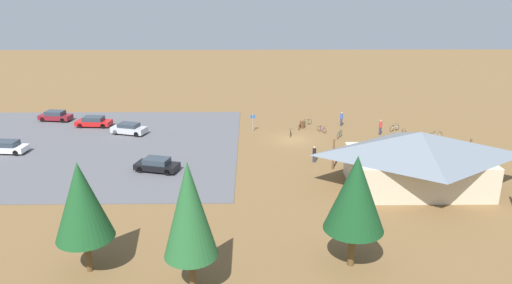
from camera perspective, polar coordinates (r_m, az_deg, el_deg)
The scene contains 24 objects.
ground at distance 56.29m, azimuth 4.43°, elevation 0.28°, with size 160.00×160.00×0.00m, color brown.
parking_lot_asphalt at distance 57.14m, azimuth -19.87°, elevation -0.49°, with size 34.72×29.79×0.05m, color #56565B.
bike_pavilion at distance 44.51m, azimuth 18.89°, elevation -1.75°, with size 13.78×9.32×5.26m.
trash_bin at distance 60.82m, azimuth 5.58°, elevation 2.09°, with size 0.60×0.60×0.90m, color brown.
lot_sign at distance 58.88m, azimuth -0.39°, elevation 2.60°, with size 0.56×0.08×2.20m.
pine_far_east at distance 30.39m, azimuth 11.86°, elevation -6.07°, with size 3.86×3.86×7.63m.
pine_midwest at distance 27.51m, azimuth -8.02°, elevation -8.09°, with size 3.18×3.18×8.28m.
pine_mideast at distance 31.12m, azimuth -20.21°, elevation -6.67°, with size 3.62×3.62×7.46m.
bicycle_green_lone_east at distance 62.24m, azimuth 6.11°, elevation 2.36°, with size 1.41×0.91×0.82m.
bicycle_orange_back_row at distance 57.67m, azimuth 4.16°, elevation 1.10°, with size 0.48×1.72×0.75m.
bicycle_silver_near_porch at distance 60.33m, azimuth 20.76°, elevation 0.75°, with size 1.75×0.51×0.91m.
bicycle_purple_mid_cluster at distance 59.42m, azimuth 7.89°, elevation 1.51°, with size 0.96×1.43×0.81m.
bicycle_white_by_bin at distance 61.85m, azimuth 16.28°, elevation 1.64°, with size 1.44×0.98×0.86m.
bicycle_black_edge_south at distance 60.43m, azimuth 5.33°, elevation 1.90°, with size 0.74×1.62×0.83m.
bicycle_teal_yard_right at distance 57.59m, azimuth 9.99°, elevation 0.89°, with size 0.87×1.52×0.89m.
bicycle_yellow_yard_left at distance 59.72m, azimuth 17.41°, elevation 0.93°, with size 0.48×1.69×0.90m.
car_white_second_row at distance 58.07m, azimuth -27.74°, elevation -0.53°, with size 4.36×2.20×1.35m.
car_maroon_back_corner at distance 69.00m, azimuth -22.94°, elevation 2.91°, with size 4.43×2.37×1.35m.
car_silver_mid_lot at distance 59.88m, azimuth -15.00°, elevation 1.55°, with size 4.55×2.89×1.37m.
car_black_near_entry at distance 47.47m, azimuth -11.80°, elevation -2.68°, with size 4.56×2.88×1.33m.
car_red_far_end at distance 64.43m, azimuth -18.90°, elevation 2.34°, with size 4.51×2.18×1.31m.
visitor_near_lot at distance 49.22m, azimuth 7.01°, elevation -1.41°, with size 0.36×0.36×1.71m.
visitor_crossing_yard at distance 62.36m, azimuth 10.22°, elevation 2.79°, with size 0.36×0.37×1.84m.
visitor_by_pavilion at distance 59.70m, azimuth 14.71°, elevation 1.77°, with size 0.36×0.39×1.85m.
Camera 1 is at (5.02, 53.24, 17.56)m, focal length 33.33 mm.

